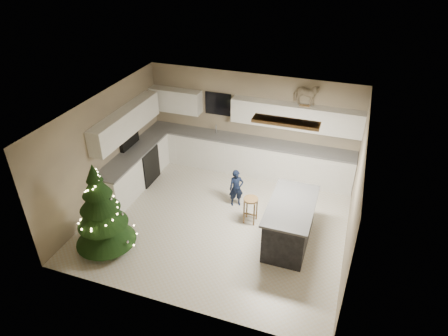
{
  "coord_description": "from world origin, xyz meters",
  "views": [
    {
      "loc": [
        2.43,
        -6.64,
        5.66
      ],
      "look_at": [
        0.0,
        0.35,
        1.15
      ],
      "focal_mm": 32.0,
      "sensor_mm": 36.0,
      "label": 1
    }
  ],
  "objects_px": {
    "toddler": "(236,188)",
    "rocking_horse": "(306,95)",
    "christmas_tree": "(102,216)",
    "bar_stool": "(251,204)",
    "island": "(290,223)"
  },
  "relations": [
    {
      "from": "toddler",
      "to": "rocking_horse",
      "type": "distance_m",
      "value": 2.71
    },
    {
      "from": "toddler",
      "to": "rocking_horse",
      "type": "relative_size",
      "value": 1.46
    },
    {
      "from": "island",
      "to": "bar_stool",
      "type": "xyz_separation_m",
      "value": [
        -0.93,
        0.37,
        -0.02
      ]
    },
    {
      "from": "bar_stool",
      "to": "rocking_horse",
      "type": "height_order",
      "value": "rocking_horse"
    },
    {
      "from": "island",
      "to": "toddler",
      "type": "distance_m",
      "value": 1.67
    },
    {
      "from": "bar_stool",
      "to": "island",
      "type": "bearing_deg",
      "value": -21.81
    },
    {
      "from": "island",
      "to": "bar_stool",
      "type": "bearing_deg",
      "value": 158.19
    },
    {
      "from": "christmas_tree",
      "to": "rocking_horse",
      "type": "relative_size",
      "value": 3.14
    },
    {
      "from": "toddler",
      "to": "bar_stool",
      "type": "bearing_deg",
      "value": -73.73
    },
    {
      "from": "christmas_tree",
      "to": "toddler",
      "type": "height_order",
      "value": "christmas_tree"
    },
    {
      "from": "christmas_tree",
      "to": "toddler",
      "type": "distance_m",
      "value": 3.07
    },
    {
      "from": "island",
      "to": "rocking_horse",
      "type": "relative_size",
      "value": 2.7
    },
    {
      "from": "bar_stool",
      "to": "toddler",
      "type": "height_order",
      "value": "toddler"
    },
    {
      "from": "bar_stool",
      "to": "toddler",
      "type": "distance_m",
      "value": 0.7
    },
    {
      "from": "bar_stool",
      "to": "toddler",
      "type": "relative_size",
      "value": 0.67
    }
  ]
}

